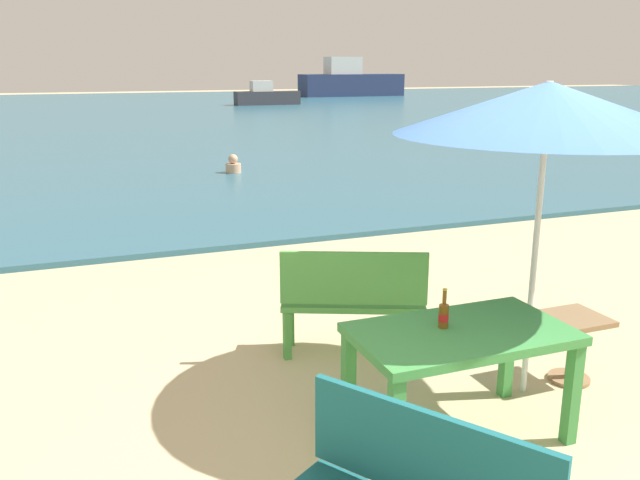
{
  "coord_description": "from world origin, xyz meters",
  "views": [
    {
      "loc": [
        -2.6,
        -3.29,
        2.41
      ],
      "look_at": [
        -0.17,
        3.0,
        0.6
      ],
      "focal_mm": 36.89,
      "sensor_mm": 36.0,
      "label": 1
    }
  ],
  "objects_px": {
    "beer_bottle_amber": "(444,314)",
    "patio_umbrella": "(548,108)",
    "picnic_table_green": "(461,345)",
    "boat_barge": "(266,96)",
    "bench_green_left": "(353,296)",
    "swimmer_person": "(233,165)",
    "boat_cargo_ship": "(350,82)",
    "side_table_wood": "(573,339)"
  },
  "relations": [
    {
      "from": "picnic_table_green",
      "to": "bench_green_left",
      "type": "xyz_separation_m",
      "value": [
        -0.15,
        1.38,
        -0.11
      ]
    },
    {
      "from": "bench_green_left",
      "to": "swimmer_person",
      "type": "distance_m",
      "value": 9.57
    },
    {
      "from": "picnic_table_green",
      "to": "patio_umbrella",
      "type": "distance_m",
      "value": 1.71
    },
    {
      "from": "beer_bottle_amber",
      "to": "bench_green_left",
      "type": "bearing_deg",
      "value": 92.38
    },
    {
      "from": "beer_bottle_amber",
      "to": "patio_umbrella",
      "type": "relative_size",
      "value": 0.12
    },
    {
      "from": "swimmer_person",
      "to": "boat_barge",
      "type": "xyz_separation_m",
      "value": [
        7.93,
        23.95,
        0.34
      ]
    },
    {
      "from": "beer_bottle_amber",
      "to": "bench_green_left",
      "type": "distance_m",
      "value": 1.34
    },
    {
      "from": "beer_bottle_amber",
      "to": "boat_barge",
      "type": "xyz_separation_m",
      "value": [
        9.19,
        34.73,
        -0.27
      ]
    },
    {
      "from": "side_table_wood",
      "to": "swimmer_person",
      "type": "xyz_separation_m",
      "value": [
        -0.1,
        10.5,
        -0.11
      ]
    },
    {
      "from": "swimmer_person",
      "to": "boat_barge",
      "type": "relative_size",
      "value": 0.11
    },
    {
      "from": "patio_umbrella",
      "to": "swimmer_person",
      "type": "relative_size",
      "value": 5.61
    },
    {
      "from": "boat_barge",
      "to": "patio_umbrella",
      "type": "bearing_deg",
      "value": -103.5
    },
    {
      "from": "beer_bottle_amber",
      "to": "side_table_wood",
      "type": "relative_size",
      "value": 0.49
    },
    {
      "from": "beer_bottle_amber",
      "to": "boat_barge",
      "type": "relative_size",
      "value": 0.07
    },
    {
      "from": "bench_green_left",
      "to": "boat_cargo_ship",
      "type": "relative_size",
      "value": 0.16
    },
    {
      "from": "beer_bottle_amber",
      "to": "side_table_wood",
      "type": "distance_m",
      "value": 1.47
    },
    {
      "from": "picnic_table_green",
      "to": "boat_cargo_ship",
      "type": "relative_size",
      "value": 0.18
    },
    {
      "from": "bench_green_left",
      "to": "boat_cargo_ship",
      "type": "distance_m",
      "value": 45.61
    },
    {
      "from": "beer_bottle_amber",
      "to": "swimmer_person",
      "type": "relative_size",
      "value": 0.65
    },
    {
      "from": "picnic_table_green",
      "to": "boat_cargo_ship",
      "type": "height_order",
      "value": "boat_cargo_ship"
    },
    {
      "from": "side_table_wood",
      "to": "swimmer_person",
      "type": "distance_m",
      "value": 10.5
    },
    {
      "from": "boat_cargo_ship",
      "to": "picnic_table_green",
      "type": "bearing_deg",
      "value": -112.82
    },
    {
      "from": "picnic_table_green",
      "to": "boat_barge",
      "type": "distance_m",
      "value": 35.97
    },
    {
      "from": "picnic_table_green",
      "to": "bench_green_left",
      "type": "relative_size",
      "value": 1.13
    },
    {
      "from": "swimmer_person",
      "to": "boat_barge",
      "type": "bearing_deg",
      "value": 71.68
    },
    {
      "from": "boat_barge",
      "to": "beer_bottle_amber",
      "type": "bearing_deg",
      "value": -104.81
    },
    {
      "from": "swimmer_person",
      "to": "bench_green_left",
      "type": "bearing_deg",
      "value": -97.87
    },
    {
      "from": "bench_green_left",
      "to": "picnic_table_green",
      "type": "bearing_deg",
      "value": -83.93
    },
    {
      "from": "boat_cargo_ship",
      "to": "boat_barge",
      "type": "distance_m",
      "value": 12.33
    },
    {
      "from": "bench_green_left",
      "to": "boat_barge",
      "type": "height_order",
      "value": "boat_barge"
    },
    {
      "from": "picnic_table_green",
      "to": "side_table_wood",
      "type": "relative_size",
      "value": 2.59
    },
    {
      "from": "picnic_table_green",
      "to": "swimmer_person",
      "type": "bearing_deg",
      "value": 83.88
    },
    {
      "from": "patio_umbrella",
      "to": "bench_green_left",
      "type": "height_order",
      "value": "patio_umbrella"
    },
    {
      "from": "picnic_table_green",
      "to": "beer_bottle_amber",
      "type": "xyz_separation_m",
      "value": [
        -0.09,
        0.08,
        0.2
      ]
    },
    {
      "from": "picnic_table_green",
      "to": "boat_barge",
      "type": "bearing_deg",
      "value": 75.36
    },
    {
      "from": "side_table_wood",
      "to": "picnic_table_green",
      "type": "bearing_deg",
      "value": -164.24
    },
    {
      "from": "side_table_wood",
      "to": "bench_green_left",
      "type": "xyz_separation_m",
      "value": [
        -1.41,
        1.02,
        0.19
      ]
    },
    {
      "from": "patio_umbrella",
      "to": "swimmer_person",
      "type": "bearing_deg",
      "value": 88.11
    },
    {
      "from": "patio_umbrella",
      "to": "bench_green_left",
      "type": "distance_m",
      "value": 2.12
    },
    {
      "from": "bench_green_left",
      "to": "boat_cargo_ship",
      "type": "bearing_deg",
      "value": 66.34
    },
    {
      "from": "bench_green_left",
      "to": "swimmer_person",
      "type": "relative_size",
      "value": 3.03
    },
    {
      "from": "picnic_table_green",
      "to": "boat_barge",
      "type": "xyz_separation_m",
      "value": [
        9.09,
        34.8,
        -0.07
      ]
    }
  ]
}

